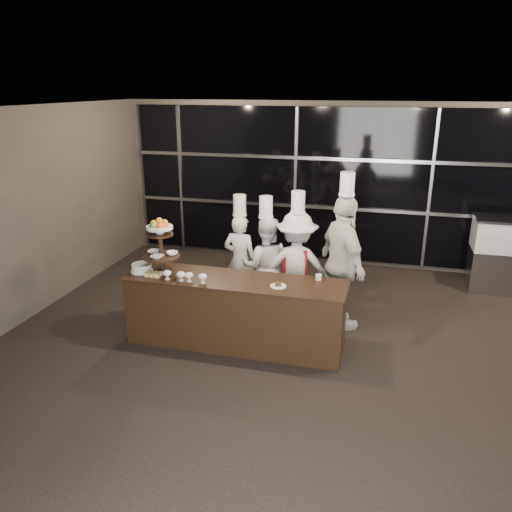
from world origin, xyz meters
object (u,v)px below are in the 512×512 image
(chef_c, at_px, (296,266))
(chef_d, at_px, (343,263))
(display_stand, at_px, (160,242))
(chef_b, at_px, (266,265))
(layer_cake, at_px, (142,268))
(chef_a, at_px, (240,259))
(buffet_counter, at_px, (235,312))

(chef_c, height_order, chef_d, chef_d)
(display_stand, xyz_separation_m, chef_b, (1.15, 1.03, -0.58))
(layer_cake, bearing_deg, chef_a, 52.42)
(layer_cake, bearing_deg, chef_b, 37.14)
(buffet_counter, bearing_deg, display_stand, -179.99)
(display_stand, bearing_deg, chef_c, 31.28)
(display_stand, distance_m, layer_cake, 0.46)
(chef_a, bearing_deg, chef_d, -13.17)
(chef_a, bearing_deg, layer_cake, -127.58)
(display_stand, distance_m, chef_d, 2.46)
(chef_a, distance_m, chef_c, 0.94)
(display_stand, bearing_deg, chef_d, 20.61)
(chef_a, xyz_separation_m, chef_d, (1.57, -0.37, 0.20))
(chef_a, relative_size, chef_b, 0.98)
(buffet_counter, xyz_separation_m, chef_a, (-0.29, 1.22, 0.29))
(chef_c, distance_m, chef_d, 0.69)
(chef_b, bearing_deg, chef_c, -5.61)
(chef_b, relative_size, chef_c, 0.94)
(buffet_counter, relative_size, display_stand, 3.81)
(chef_a, distance_m, chef_d, 1.62)
(chef_d, bearing_deg, display_stand, -159.39)
(buffet_counter, distance_m, display_stand, 1.33)
(display_stand, xyz_separation_m, chef_a, (0.71, 1.22, -0.58))
(buffet_counter, bearing_deg, chef_b, 81.48)
(display_stand, distance_m, chef_a, 1.53)
(chef_b, bearing_deg, chef_d, -8.73)
(buffet_counter, relative_size, chef_b, 1.59)
(chef_b, xyz_separation_m, chef_c, (0.46, -0.05, 0.05))
(display_stand, height_order, layer_cake, display_stand)
(chef_c, bearing_deg, chef_b, 174.39)
(chef_b, bearing_deg, layer_cake, -142.86)
(chef_a, bearing_deg, chef_c, -14.79)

